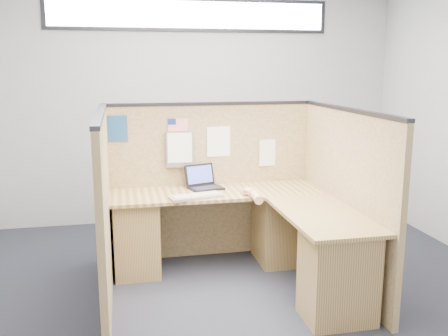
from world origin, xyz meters
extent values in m
plane|color=#1F232C|center=(0.00, 0.00, 0.00)|extent=(5.00, 5.00, 0.00)
plane|color=#AFB2B5|center=(0.00, 2.25, 1.40)|extent=(5.00, 0.00, 5.00)
plane|color=#AFB2B5|center=(0.00, -2.25, 1.40)|extent=(5.00, 0.00, 5.00)
cube|color=#232328|center=(0.00, 2.24, 2.45)|extent=(3.30, 0.02, 0.38)
cube|color=white|center=(0.00, 2.22, 2.45)|extent=(3.20, 0.01, 0.30)
cube|color=brown|center=(0.00, 1.00, 0.75)|extent=(2.05, 0.05, 1.50)
cube|color=#232328|center=(0.00, 1.00, 1.51)|extent=(2.05, 0.06, 0.03)
cube|color=brown|center=(-1.00, 0.10, 0.75)|extent=(0.05, 1.80, 1.50)
cube|color=#232328|center=(-1.00, 0.10, 1.51)|extent=(0.06, 1.80, 0.03)
cube|color=brown|center=(1.00, 0.10, 0.75)|extent=(0.05, 1.80, 1.50)
cube|color=#232328|center=(1.00, 0.10, 1.51)|extent=(0.06, 1.80, 0.03)
cube|color=brown|center=(0.00, 0.68, 0.71)|extent=(1.95, 0.60, 0.03)
cube|color=brown|center=(0.68, -0.20, 0.71)|extent=(0.60, 1.15, 0.03)
cube|color=brown|center=(-0.75, 0.68, 0.35)|extent=(0.40, 0.50, 0.70)
cube|color=brown|center=(0.60, 0.68, 0.35)|extent=(0.40, 0.50, 0.70)
cube|color=brown|center=(0.68, -0.52, 0.35)|extent=(0.50, 0.40, 0.70)
cube|color=black|center=(-0.09, 0.77, 0.74)|extent=(0.35, 0.30, 0.02)
cube|color=black|center=(-0.09, 0.91, 0.84)|extent=(0.30, 0.15, 0.20)
cube|color=#364090|center=(-0.09, 0.90, 0.84)|extent=(0.26, 0.12, 0.16)
cube|color=gray|center=(-0.23, 0.48, 0.74)|extent=(0.49, 0.26, 0.02)
cube|color=silver|center=(-0.23, 0.48, 0.76)|extent=(0.45, 0.22, 0.01)
ellipsoid|color=#B9B9BE|center=(0.25, 0.48, 0.75)|extent=(0.12, 0.08, 0.05)
ellipsoid|color=tan|center=(0.25, 0.47, 0.78)|extent=(0.09, 0.11, 0.05)
cylinder|color=tan|center=(0.25, 0.42, 0.76)|extent=(0.06, 0.05, 0.06)
cylinder|color=tan|center=(0.26, 0.27, 0.76)|extent=(0.10, 0.27, 0.08)
cube|color=navy|center=(-0.88, 0.97, 1.30)|extent=(0.18, 0.01, 0.24)
cylinder|color=olive|center=(-0.41, 0.96, 1.22)|extent=(0.01, 0.01, 0.33)
cube|color=red|center=(-0.32, 0.96, 1.32)|extent=(0.19, 0.00, 0.12)
cube|color=navy|center=(-0.38, 0.95, 1.35)|extent=(0.08, 0.00, 0.06)
cube|color=slate|center=(-0.31, 0.94, 1.09)|extent=(0.26, 0.05, 0.34)
cube|color=white|center=(-0.31, 0.92, 1.11)|extent=(0.23, 0.01, 0.28)
cube|color=white|center=(0.07, 0.97, 1.15)|extent=(0.23, 0.02, 0.29)
cube|color=white|center=(0.58, 0.97, 1.02)|extent=(0.20, 0.03, 0.26)
camera|label=1|loc=(-0.86, -3.72, 1.86)|focal=40.00mm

